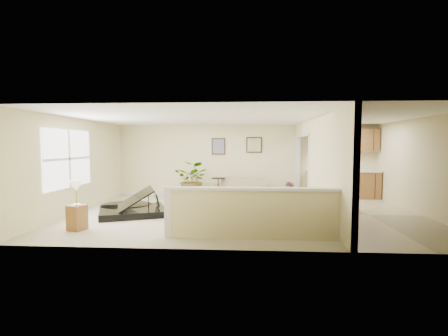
# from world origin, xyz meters

# --- Properties ---
(floor) EXTENTS (9.00, 9.00, 0.00)m
(floor) POSITION_xyz_m (0.00, 0.00, 0.00)
(floor) COLOR beige
(floor) RESTS_ON ground
(back_wall) EXTENTS (9.00, 0.04, 2.50)m
(back_wall) POSITION_xyz_m (0.00, 3.00, 1.25)
(back_wall) COLOR beige
(back_wall) RESTS_ON floor
(front_wall) EXTENTS (9.00, 0.04, 2.50)m
(front_wall) POSITION_xyz_m (0.00, -3.00, 1.25)
(front_wall) COLOR beige
(front_wall) RESTS_ON floor
(left_wall) EXTENTS (0.04, 6.00, 2.50)m
(left_wall) POSITION_xyz_m (-4.50, 0.00, 1.25)
(left_wall) COLOR beige
(left_wall) RESTS_ON floor
(right_wall) EXTENTS (0.04, 6.00, 2.50)m
(right_wall) POSITION_xyz_m (4.50, 0.00, 1.25)
(right_wall) COLOR beige
(right_wall) RESTS_ON floor
(ceiling) EXTENTS (9.00, 6.00, 0.04)m
(ceiling) POSITION_xyz_m (0.00, 0.00, 2.50)
(ceiling) COLOR white
(ceiling) RESTS_ON back_wall
(kitchen_vinyl) EXTENTS (2.70, 6.00, 0.01)m
(kitchen_vinyl) POSITION_xyz_m (3.15, 0.00, 0.00)
(kitchen_vinyl) COLOR tan
(kitchen_vinyl) RESTS_ON floor
(interior_partition) EXTENTS (0.18, 5.99, 2.50)m
(interior_partition) POSITION_xyz_m (1.80, 0.25, 1.22)
(interior_partition) COLOR beige
(interior_partition) RESTS_ON floor
(pony_half_wall) EXTENTS (3.42, 0.22, 1.00)m
(pony_half_wall) POSITION_xyz_m (0.08, -2.30, 0.52)
(pony_half_wall) COLOR beige
(pony_half_wall) RESTS_ON floor
(left_window) EXTENTS (0.05, 2.15, 1.45)m
(left_window) POSITION_xyz_m (-4.49, -0.50, 1.45)
(left_window) COLOR white
(left_window) RESTS_ON left_wall
(wall_art_left) EXTENTS (0.48, 0.04, 0.58)m
(wall_art_left) POSITION_xyz_m (-0.95, 2.97, 1.75)
(wall_art_left) COLOR #322512
(wall_art_left) RESTS_ON back_wall
(wall_mirror) EXTENTS (0.55, 0.04, 0.55)m
(wall_mirror) POSITION_xyz_m (0.30, 2.97, 1.80)
(wall_mirror) COLOR #322512
(wall_mirror) RESTS_ON back_wall
(kitchen_cabinets) EXTENTS (2.36, 0.65, 2.33)m
(kitchen_cabinets) POSITION_xyz_m (3.19, 2.73, 0.87)
(kitchen_cabinets) COLOR brown
(kitchen_cabinets) RESTS_ON floor
(piano) EXTENTS (2.26, 2.22, 1.52)m
(piano) POSITION_xyz_m (-2.94, -0.17, 0.63)
(piano) COLOR black
(piano) RESTS_ON floor
(piano_bench) EXTENTS (0.68, 0.91, 0.54)m
(piano_bench) POSITION_xyz_m (-1.28, -0.09, 0.27)
(piano_bench) COLOR black
(piano_bench) RESTS_ON floor
(loveseat) EXTENTS (1.65, 1.04, 0.90)m
(loveseat) POSITION_xyz_m (-0.07, 2.29, 0.34)
(loveseat) COLOR tan
(loveseat) RESTS_ON floor
(accent_table) EXTENTS (0.47, 0.47, 0.69)m
(accent_table) POSITION_xyz_m (-0.92, 2.49, 0.44)
(accent_table) COLOR black
(accent_table) RESTS_ON floor
(palm_plant) EXTENTS (1.35, 1.25, 1.26)m
(palm_plant) POSITION_xyz_m (-1.76, 2.37, 0.62)
(palm_plant) COLOR black
(palm_plant) RESTS_ON floor
(small_plant) EXTENTS (0.40, 0.40, 0.58)m
(small_plant) POSITION_xyz_m (1.45, 2.32, 0.25)
(small_plant) COLOR black
(small_plant) RESTS_ON floor
(lamp_stand) EXTENTS (0.39, 0.39, 1.06)m
(lamp_stand) POSITION_xyz_m (-3.56, -1.89, 0.45)
(lamp_stand) COLOR brown
(lamp_stand) RESTS_ON floor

